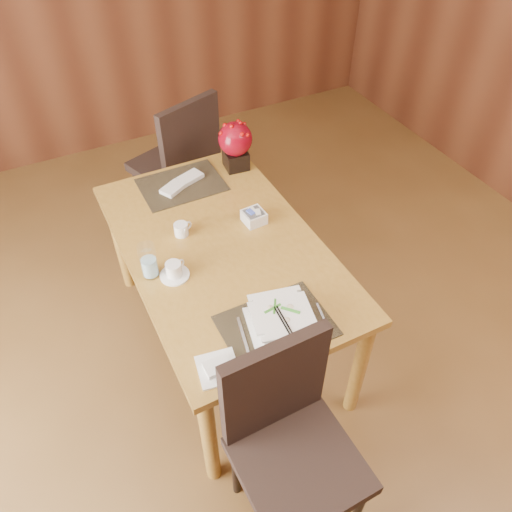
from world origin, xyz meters
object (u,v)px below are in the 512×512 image
soup_setting (281,320)px  near_chair (288,434)px  dining_table (223,259)px  far_chair (181,159)px  creamer_jug (181,229)px  coffee_cup (174,271)px  bread_plate (218,368)px  berry_decor (235,143)px  water_glass (148,261)px  sugar_caddy (254,217)px

soup_setting → near_chair: size_ratio=0.32×
near_chair → dining_table: bearing=80.6°
dining_table → far_chair: (0.17, 1.06, -0.08)m
creamer_jug → near_chair: bearing=-103.8°
dining_table → coffee_cup: (-0.28, -0.09, 0.13)m
soup_setting → bread_plate: 0.32m
berry_decor → near_chair: (-0.48, -1.48, -0.35)m
far_chair → near_chair: bearing=61.6°
water_glass → berry_decor: berry_decor is taller
water_glass → sugar_caddy: bearing=11.5°
dining_table → sugar_caddy: bearing=21.9°
bread_plate → near_chair: bearing=-58.9°
water_glass → creamer_jug: size_ratio=1.99×
creamer_jug → near_chair: near_chair is taller
berry_decor → far_chair: bearing=109.7°
coffee_cup → water_glass: bearing=149.0°
dining_table → soup_setting: soup_setting is taller
sugar_caddy → berry_decor: size_ratio=0.37×
berry_decor → bread_plate: size_ratio=1.82×
dining_table → soup_setting: 0.59m
berry_decor → near_chair: size_ratio=0.29×
dining_table → soup_setting: bearing=-89.0°
soup_setting → water_glass: size_ratio=1.75×
water_glass → bread_plate: 0.61m
bread_plate → near_chair: (0.17, -0.28, -0.20)m
creamer_jug → coffee_cup: bearing=-131.8°
far_chair → sugar_caddy: bearing=73.2°
soup_setting → sugar_caddy: size_ratio=3.00×
water_glass → near_chair: near_chair is taller
dining_table → berry_decor: size_ratio=5.30×
far_chair → berry_decor: bearing=90.0°
creamer_jug → bread_plate: (-0.15, -0.80, -0.03)m
sugar_caddy → bread_plate: bearing=-125.8°
dining_table → sugar_caddy: (0.22, 0.09, 0.13)m
coffee_cup → far_chair: bearing=68.9°
dining_table → coffee_cup: 0.32m
dining_table → creamer_jug: creamer_jug is taller
coffee_cup → far_chair: size_ratio=0.14×
sugar_caddy → near_chair: (-0.35, -0.99, -0.22)m
soup_setting → coffee_cup: bearing=133.2°
soup_setting → dining_table: bearing=103.4°
sugar_caddy → far_chair: far_chair is taller
sugar_caddy → coffee_cup: bearing=-160.5°
water_glass → bread_plate: water_glass is taller
coffee_cup → bread_plate: coffee_cup is taller
coffee_cup → berry_decor: size_ratio=0.48×
dining_table → sugar_caddy: sugar_caddy is taller
soup_setting → coffee_cup: (-0.29, 0.48, -0.02)m
sugar_caddy → near_chair: near_chair is taller
berry_decor → far_chair: berry_decor is taller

